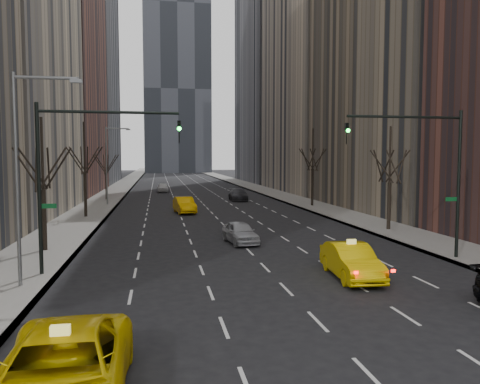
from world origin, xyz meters
name	(u,v)px	position (x,y,z in m)	size (l,w,h in m)	color
ground	(369,375)	(0.00, 0.00, 0.00)	(400.00, 400.00, 0.00)	black
sidewalk_left	(117,190)	(-12.25, 70.00, 0.07)	(4.50, 320.00, 0.15)	slate
sidewalk_right	(259,189)	(12.25, 70.00, 0.07)	(4.50, 320.00, 0.15)	slate
bld_left_far	(50,50)	(-21.50, 66.00, 22.00)	(14.00, 28.00, 44.00)	brown
bld_left_deep	(80,44)	(-21.50, 96.00, 30.00)	(14.00, 30.00, 60.00)	slate
bld_right_far	(322,39)	(21.50, 64.00, 25.00)	(14.00, 28.00, 50.00)	#BDAC90
bld_right_deep	(275,55)	(21.50, 95.00, 29.00)	(14.00, 30.00, 58.00)	slate
tower_far	(176,12)	(2.00, 170.00, 60.00)	(24.00, 24.00, 120.00)	black
tree_lw_b	(43,190)	(-12.00, 18.00, 3.72)	(3.36, 3.50, 7.82)	black
tree_lw_c	(85,175)	(-12.00, 34.00, 4.04)	(3.36, 3.50, 8.74)	black
tree_lw_d	(106,173)	(-12.00, 52.00, 3.56)	(3.36, 3.50, 7.36)	black
tree_rw_b	(389,182)	(12.00, 22.00, 3.72)	(3.36, 3.50, 7.82)	black
tree_rw_c	(313,171)	(12.00, 40.00, 4.04)	(3.36, 3.50, 8.74)	black
traffic_mast_left	(76,160)	(-9.11, 12.00, 5.49)	(6.69, 0.39, 8.00)	black
traffic_mast_right	(431,160)	(9.11, 12.00, 5.49)	(6.69, 0.39, 8.00)	black
streetlight_near	(25,157)	(-10.84, 10.00, 5.62)	(2.83, 0.22, 9.00)	slate
streetlight_far	(110,157)	(-10.84, 45.00, 5.62)	(2.83, 0.22, 9.00)	slate
taxi_suv	(62,373)	(-7.48, -0.47, 0.87)	(2.88, 6.25, 1.74)	#E6C304
taxi_sedan	(351,261)	(3.49, 9.30, 0.80)	(1.69, 4.86, 1.60)	#E0BA04
silver_sedan_ahead	(240,232)	(-0.06, 18.99, 0.71)	(1.67, 4.16, 1.42)	#A9ABB1
far_taxi	(184,205)	(-2.74, 36.41, 0.81)	(1.71, 4.90, 1.61)	#FFB405
far_suv_grey	(238,195)	(4.91, 48.90, 0.77)	(2.15, 5.29, 1.53)	#2E2E33
far_car_white	(163,187)	(-4.57, 65.64, 0.75)	(1.77, 4.41, 1.50)	silver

